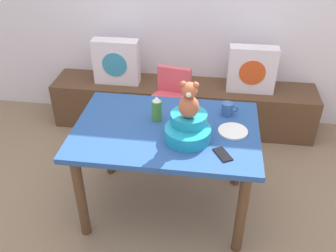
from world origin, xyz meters
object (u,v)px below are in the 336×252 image
object	(u,v)px
dinner_plate_near	(233,131)
teddy_bear	(189,101)
dining_table	(166,141)
cell_phone	(223,154)
pillow_floral_left	(116,62)
ketchup_bottle	(157,109)
coffee_mug	(227,109)
pillow_floral_right	(252,70)
highchair	(170,101)
infant_seat_teal	(188,128)

from	to	relation	value
dinner_plate_near	teddy_bear	bearing A→B (deg)	-160.27
dining_table	cell_phone	world-z (taller)	cell_phone
pillow_floral_left	dinner_plate_near	bearing A→B (deg)	-46.10
ketchup_bottle	coffee_mug	size ratio (longest dim) A/B	1.54
cell_phone	pillow_floral_left	bearing A→B (deg)	97.19
ketchup_bottle	teddy_bear	bearing A→B (deg)	-38.71
dinner_plate_near	coffee_mug	bearing A→B (deg)	100.70
pillow_floral_left	cell_phone	size ratio (longest dim) A/B	3.06
pillow_floral_left	ketchup_bottle	size ratio (longest dim) A/B	2.38
coffee_mug	pillow_floral_left	bearing A→B (deg)	138.79
pillow_floral_right	dining_table	world-z (taller)	pillow_floral_right
highchair	dinner_plate_near	world-z (taller)	highchair
coffee_mug	dinner_plate_near	bearing A→B (deg)	-79.30
pillow_floral_left	infant_seat_teal	size ratio (longest dim) A/B	1.33
pillow_floral_right	teddy_bear	world-z (taller)	teddy_bear
pillow_floral_right	highchair	bearing A→B (deg)	-149.75
pillow_floral_right	highchair	distance (m)	0.84
infant_seat_teal	cell_phone	distance (m)	0.29
teddy_bear	dinner_plate_near	size ratio (longest dim) A/B	1.25
pillow_floral_left	pillow_floral_right	world-z (taller)	same
highchair	teddy_bear	xyz separation A→B (m)	(0.23, -0.84, 0.50)
teddy_bear	highchair	bearing A→B (deg)	105.19
pillow_floral_left	pillow_floral_right	bearing A→B (deg)	0.00
ketchup_bottle	coffee_mug	distance (m)	0.51
pillow_floral_right	dinner_plate_near	world-z (taller)	pillow_floral_right
coffee_mug	teddy_bear	bearing A→B (deg)	-128.34
highchair	infant_seat_teal	world-z (taller)	infant_seat_teal
dining_table	cell_phone	bearing A→B (deg)	-32.53
dinner_plate_near	cell_phone	world-z (taller)	dinner_plate_near
highchair	infant_seat_teal	bearing A→B (deg)	-74.80
coffee_mug	dinner_plate_near	size ratio (longest dim) A/B	0.60
highchair	cell_phone	size ratio (longest dim) A/B	5.49
infant_seat_teal	ketchup_bottle	distance (m)	0.30
cell_phone	dining_table	bearing A→B (deg)	118.24
teddy_bear	cell_phone	xyz separation A→B (m)	(0.23, -0.16, -0.27)
infant_seat_teal	dinner_plate_near	distance (m)	0.32
dining_table	pillow_floral_left	bearing A→B (deg)	119.29
ketchup_bottle	pillow_floral_right	bearing A→B (deg)	55.82
dining_table	infant_seat_teal	distance (m)	0.26
ketchup_bottle	cell_phone	distance (m)	0.59
highchair	coffee_mug	size ratio (longest dim) A/B	6.58
dinner_plate_near	cell_phone	bearing A→B (deg)	-103.75
pillow_floral_left	dining_table	xyz separation A→B (m)	(0.65, -1.16, -0.05)
pillow_floral_right	infant_seat_teal	bearing A→B (deg)	-111.23
pillow_floral_left	cell_phone	distance (m)	1.75
teddy_bear	coffee_mug	xyz separation A→B (m)	(0.25, 0.32, -0.23)
dining_table	cell_phone	size ratio (longest dim) A/B	8.78
pillow_floral_right	infant_seat_teal	xyz separation A→B (m)	(-0.49, -1.25, 0.13)
infant_seat_teal	cell_phone	xyz separation A→B (m)	(0.23, -0.16, -0.07)
dining_table	dinner_plate_near	size ratio (longest dim) A/B	6.32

